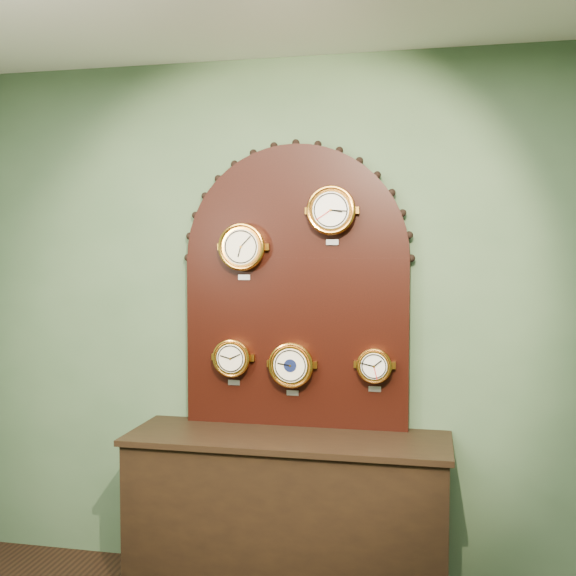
% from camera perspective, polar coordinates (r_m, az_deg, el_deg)
% --- Properties ---
extents(wall_back, '(4.00, 0.00, 4.00)m').
position_cam_1_polar(wall_back, '(3.72, 0.79, -2.56)').
color(wall_back, '#466343').
rests_on(wall_back, ground).
extents(shop_counter, '(1.60, 0.50, 0.80)m').
position_cam_1_polar(shop_counter, '(3.70, -0.07, -18.57)').
color(shop_counter, black).
rests_on(shop_counter, ground_plane).
extents(display_board, '(1.26, 0.06, 1.53)m').
position_cam_1_polar(display_board, '(3.66, 0.64, 0.88)').
color(display_board, black).
rests_on(display_board, shop_counter).
extents(roman_clock, '(0.25, 0.08, 0.30)m').
position_cam_1_polar(roman_clock, '(3.66, -3.80, 3.42)').
color(roman_clock, orange).
rests_on(roman_clock, display_board).
extents(arabic_clock, '(0.25, 0.08, 0.30)m').
position_cam_1_polar(arabic_clock, '(3.56, 3.63, 6.43)').
color(arabic_clock, orange).
rests_on(arabic_clock, display_board).
extents(hygrometer, '(0.21, 0.08, 0.26)m').
position_cam_1_polar(hygrometer, '(3.72, -4.65, -5.79)').
color(hygrometer, orange).
rests_on(hygrometer, display_board).
extents(barometer, '(0.24, 0.08, 0.29)m').
position_cam_1_polar(barometer, '(3.64, 0.28, -6.38)').
color(barometer, orange).
rests_on(barometer, display_board).
extents(tide_clock, '(0.18, 0.08, 0.23)m').
position_cam_1_polar(tide_clock, '(3.58, 7.18, -6.38)').
color(tide_clock, orange).
rests_on(tide_clock, display_board).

